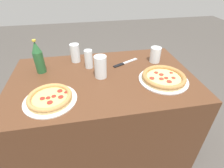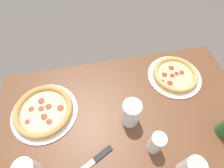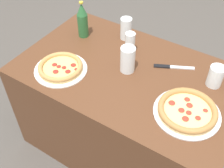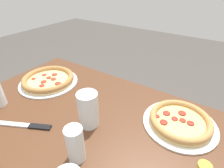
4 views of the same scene
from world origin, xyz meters
name	(u,v)px [view 1 (image 1 of 4)]	position (x,y,z in m)	size (l,w,h in m)	color
ground_plane	(105,141)	(0.00, 0.00, 0.00)	(8.00, 8.00, 0.00)	#4C4742
table	(104,113)	(0.00, 0.00, 0.35)	(1.28, 0.79, 0.70)	#56331E
pizza_margherita	(50,98)	(0.33, 0.20, 0.72)	(0.30, 0.30, 0.04)	silver
pizza_salami	(164,78)	(-0.40, 0.12, 0.72)	(0.33, 0.33, 0.04)	silver
glass_red_wine	(155,55)	(-0.44, -0.15, 0.76)	(0.08, 0.08, 0.12)	white
glass_mango_juice	(75,54)	(0.18, -0.27, 0.77)	(0.07, 0.07, 0.14)	white
glass_water	(89,60)	(0.08, -0.16, 0.76)	(0.06, 0.06, 0.14)	white
glass_lemonade	(101,68)	(0.01, -0.01, 0.77)	(0.08, 0.08, 0.15)	white
beer_bottle	(38,58)	(0.43, -0.15, 0.82)	(0.07, 0.07, 0.24)	#286033
knife	(125,63)	(-0.20, -0.16, 0.71)	(0.22, 0.13, 0.01)	black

